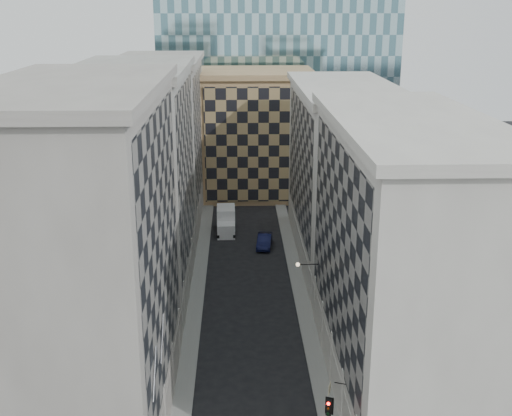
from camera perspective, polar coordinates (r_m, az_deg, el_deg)
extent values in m
cube|color=gray|center=(64.59, -5.34, -8.08)|extent=(1.50, 100.00, 0.15)
cube|color=gray|center=(64.78, 4.06, -7.97)|extent=(1.50, 100.00, 0.15)
cube|color=gray|center=(43.57, -14.83, -5.29)|extent=(10.00, 22.00, 23.00)
cube|color=gray|center=(42.17, -8.50, -3.45)|extent=(0.25, 19.36, 18.00)
cube|color=gray|center=(47.46, -7.96, -16.41)|extent=(0.45, 21.12, 3.20)
cube|color=gray|center=(40.57, -16.15, 10.33)|extent=(10.80, 22.80, 0.70)
cylinder|color=gray|center=(44.89, -8.56, -17.73)|extent=(0.90, 0.90, 4.40)
cylinder|color=gray|center=(49.45, -7.84, -14.04)|extent=(0.90, 0.90, 4.40)
cylinder|color=gray|center=(54.18, -7.25, -10.99)|extent=(0.90, 0.90, 4.40)
cube|color=gray|center=(64.17, -10.60, 1.95)|extent=(10.00, 22.00, 22.00)
cube|color=gray|center=(63.22, -6.29, 3.32)|extent=(0.25, 19.36, 17.00)
cube|color=gray|center=(66.75, -6.05, -5.79)|extent=(0.45, 21.12, 3.20)
cube|color=gray|center=(62.13, -11.19, 12.07)|extent=(10.80, 22.80, 0.70)
cylinder|color=gray|center=(59.04, -6.77, -8.44)|extent=(0.90, 0.90, 4.40)
cylinder|color=gray|center=(64.01, -6.37, -6.27)|extent=(0.90, 0.90, 4.40)
cylinder|color=gray|center=(69.06, -6.03, -4.42)|extent=(0.90, 0.90, 4.40)
cylinder|color=gray|center=(74.17, -5.74, -2.83)|extent=(0.90, 0.90, 4.40)
cube|color=gray|center=(85.48, -8.44, 5.63)|extent=(10.00, 22.00, 21.00)
cube|color=gray|center=(84.76, -5.19, 6.68)|extent=(0.25, 19.36, 16.00)
cube|color=gray|center=(87.33, -5.05, -0.04)|extent=(0.45, 21.12, 3.20)
cube|color=gray|center=(83.92, -8.78, 12.89)|extent=(10.80, 22.80, 0.70)
cylinder|color=gray|center=(79.33, -5.48, -1.44)|extent=(0.90, 0.90, 4.40)
cylinder|color=gray|center=(84.54, -5.26, -0.22)|extent=(0.90, 0.90, 4.40)
cylinder|color=gray|center=(89.78, -5.06, 0.86)|extent=(0.90, 0.90, 4.40)
cylinder|color=gray|center=(95.05, -4.89, 1.82)|extent=(0.90, 0.90, 4.40)
cube|color=#BDB7AD|center=(48.25, 12.93, -4.78)|extent=(10.00, 26.00, 20.00)
cube|color=gray|center=(46.71, 7.25, -3.24)|extent=(0.25, 22.88, 15.00)
cube|color=#BDB7AD|center=(51.08, 6.90, -13.67)|extent=(0.45, 24.96, 3.20)
cube|color=#BDB7AD|center=(45.40, 13.83, 7.39)|extent=(10.80, 26.80, 0.70)
cylinder|color=#BDB7AD|center=(46.46, 8.10, -16.35)|extent=(0.90, 0.90, 4.40)
cylinder|color=#BDB7AD|center=(50.79, 7.10, -13.09)|extent=(0.90, 0.90, 4.40)
cylinder|color=#BDB7AD|center=(55.27, 6.28, -10.34)|extent=(0.90, 0.90, 4.40)
cylinder|color=#BDB7AD|center=(59.86, 5.60, -8.01)|extent=(0.90, 0.90, 4.40)
cube|color=#BDB7AD|center=(73.49, 7.76, 2.88)|extent=(10.00, 28.00, 19.00)
cube|color=gray|center=(72.48, 3.99, 4.02)|extent=(0.25, 24.64, 14.00)
cube|color=#BDB7AD|center=(75.26, 3.90, -2.96)|extent=(0.45, 26.88, 3.20)
cube|color=#BDB7AD|center=(71.64, 8.09, 10.52)|extent=(10.80, 28.80, 0.70)
cube|color=#A68557|center=(97.99, 0.06, 6.46)|extent=(16.00, 14.00, 18.00)
cube|color=tan|center=(91.04, 0.20, 5.59)|extent=(15.20, 0.25, 16.50)
cube|color=#A68557|center=(96.60, 0.06, 11.93)|extent=(16.80, 14.80, 0.80)
cube|color=#302A25|center=(110.97, -1.23, 10.39)|extent=(6.00, 6.00, 28.00)
cube|color=#302A25|center=(110.08, -1.28, 18.00)|extent=(7.00, 7.00, 1.40)
cylinder|color=gray|center=(38.13, -9.01, -14.32)|extent=(0.10, 2.33, 2.33)
cylinder|color=gray|center=(41.55, -8.34, -11.40)|extent=(0.10, 2.33, 2.33)
cylinder|color=black|center=(56.81, 4.64, -5.02)|extent=(1.80, 0.08, 0.08)
sphere|color=#FFE5B2|center=(56.72, 3.74, -5.03)|extent=(0.36, 0.36, 0.36)
cube|color=black|center=(42.49, 6.49, -17.19)|extent=(0.41, 0.38, 1.08)
cube|color=black|center=(42.63, 6.54, -17.06)|extent=(0.52, 0.23, 1.23)
sphere|color=#FF0C07|center=(42.15, 6.46, -16.90)|extent=(0.20, 0.20, 0.20)
sphere|color=#331E05|center=(42.36, 6.44, -17.31)|extent=(0.20, 0.20, 0.20)
sphere|color=black|center=(42.57, 6.42, -17.71)|extent=(0.20, 0.20, 0.20)
cube|color=white|center=(80.85, -2.67, -1.97)|extent=(2.25, 2.45, 1.81)
cube|color=white|center=(83.10, -2.69, -0.95)|extent=(2.37, 3.65, 3.11)
cylinder|color=black|center=(80.26, -3.38, -2.48)|extent=(0.32, 0.91, 0.90)
cylinder|color=black|center=(80.25, -1.95, -2.46)|extent=(0.32, 0.91, 0.90)
cylinder|color=black|center=(84.61, -3.36, -1.40)|extent=(0.32, 0.91, 0.90)
cylinder|color=black|center=(84.61, -2.00, -1.38)|extent=(0.32, 0.91, 0.90)
imported|color=#0F1339|center=(77.50, 0.76, -2.94)|extent=(2.23, 4.92, 1.56)
cylinder|color=black|center=(44.19, 7.50, -15.20)|extent=(0.75, 0.30, 0.06)
cube|color=beige|center=(44.30, 6.56, -15.66)|extent=(0.27, 0.66, 0.67)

